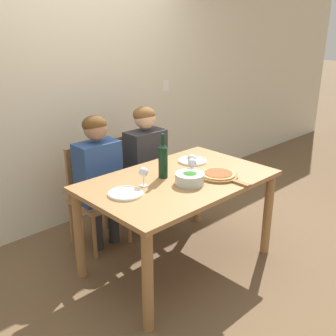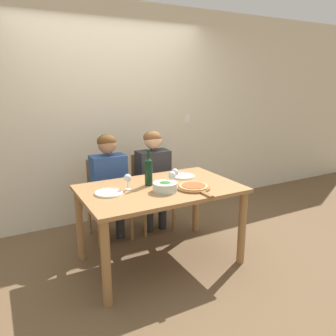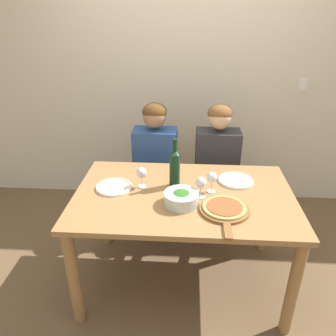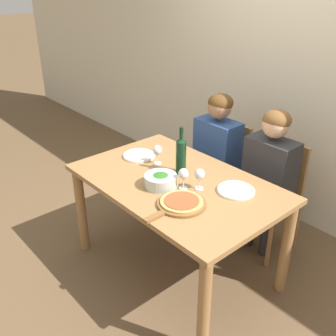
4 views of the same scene
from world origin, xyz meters
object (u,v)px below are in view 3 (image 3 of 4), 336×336
Objects in this scene: chair_right at (214,177)px; broccoli_bowl at (181,198)px; wine_glass_centre at (201,184)px; pizza_on_board at (224,209)px; wine_bottle at (175,167)px; dinner_plate_right at (235,180)px; person_man at (217,159)px; wine_glass_left at (142,174)px; wine_glass_right at (212,178)px; dinner_plate_left at (114,187)px; chair_left at (157,175)px; person_woman at (155,157)px.

broccoli_bowl is (-0.29, -0.95, 0.34)m from chair_right.
pizza_on_board is at bearing -47.46° from wine_glass_centre.
dinner_plate_right is (0.44, 0.09, -0.14)m from wine_bottle.
person_man is 0.87m from wine_glass_left.
dinner_plate_left is at bearing 179.37° from wine_glass_right.
chair_left is at bearing 87.93° from wine_glass_left.
wine_glass_centre reaches higher than pizza_on_board.
person_man is 0.90m from broccoli_bowl.
chair_right is 0.75× the size of person_woman.
dinner_plate_right is (0.09, -0.62, 0.31)m from chair_right.
person_man is at bearing 100.48° from dinner_plate_right.
wine_glass_right reaches higher than broccoli_bowl.
person_woman is 0.55m from person_man.
broccoli_bowl is at bearing -139.64° from wine_glass_right.
wine_glass_left is (-0.67, -0.12, 0.10)m from dinner_plate_right.
wine_glass_centre reaches higher than dinner_plate_left.
person_woman is 0.67m from wine_bottle.
person_man is 0.91m from pizza_on_board.
chair_left is at bearing 135.90° from dinner_plate_right.
person_woman is 4.72× the size of dinner_plate_left.
wine_bottle is 0.45m from dinner_plate_left.
broccoli_bowl reaches higher than dinner_plate_left.
dinner_plate_left is 0.88m from dinner_plate_right.
wine_glass_left is (-0.23, -0.03, -0.04)m from wine_bottle.
wine_bottle is at bearing -168.08° from dinner_plate_right.
wine_bottle is 2.36× the size of wine_glass_centre.
chair_right reaches higher than pizza_on_board.
dinner_plate_right is 0.41m from pizza_on_board.
dinner_plate_right is at bearing 73.79° from pizza_on_board.
dinner_plate_right is 0.37m from wine_glass_centre.
chair_left is at bearing 113.90° from wine_glass_centre.
wine_glass_left is (-0.55, 0.27, 0.09)m from pizza_on_board.
wine_glass_left is at bearing -92.43° from person_woman.
wine_glass_left reaches higher than chair_left.
chair_right is 0.61m from person_woman.
wine_bottle is at bearing -115.83° from chair_right.
wine_glass_right is at bearing -4.40° from wine_glass_left.
person_woman is 7.99× the size of wine_glass_centre.
wine_glass_right is at bearing 40.36° from broccoli_bowl.
person_woman is 3.39× the size of wine_bottle.
dinner_plate_right is at bearing 11.92° from wine_bottle.
chair_left is 0.75× the size of person_woman.
person_woman is at bearing 87.57° from wine_glass_left.
pizza_on_board is 0.26m from wine_glass_right.
person_woman reaches higher than wine_bottle.
broccoli_bowl is at bearing -75.02° from chair_left.
person_man reaches higher than dinner_plate_right.
wine_bottle is (0.20, -0.60, 0.20)m from person_woman.
chair_right is 1.02m from wine_glass_left.
wine_glass_right is at bearing -14.94° from wine_bottle.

